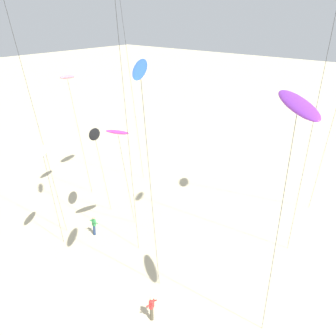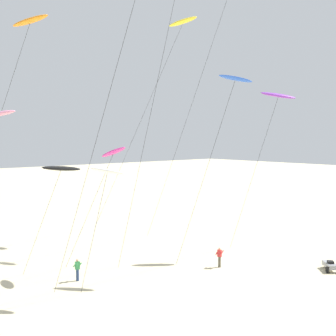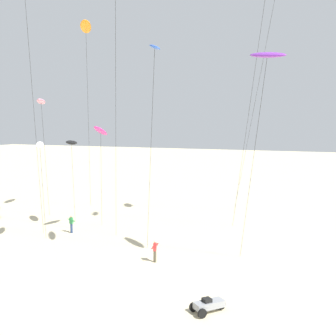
{
  "view_description": "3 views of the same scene",
  "coord_description": "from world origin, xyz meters",
  "px_view_note": "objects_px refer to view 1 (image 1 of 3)",
  "views": [
    {
      "loc": [
        13.18,
        -12.19,
        18.33
      ],
      "look_at": [
        -5.09,
        9.57,
        7.33
      ],
      "focal_mm": 46.28,
      "sensor_mm": 36.0,
      "label": 1
    },
    {
      "loc": [
        -27.83,
        -20.45,
        10.75
      ],
      "look_at": [
        -0.85,
        10.74,
        7.83
      ],
      "focal_mm": 46.76,
      "sensor_mm": 36.0,
      "label": 2
    },
    {
      "loc": [
        10.93,
        -24.0,
        10.35
      ],
      "look_at": [
        -2.66,
        9.31,
        6.4
      ],
      "focal_mm": 44.94,
      "sensor_mm": 36.0,
      "label": 3
    }
  ],
  "objects_px": {
    "kite_white": "(42,152)",
    "kite_flyer_nearest": "(152,308)",
    "kite_blue": "(140,74)",
    "kite_pink": "(67,78)",
    "kite_purple": "(298,106)",
    "kite_magenta": "(118,133)",
    "kite_flyer_middle": "(94,225)",
    "kite_black": "(94,134)"
  },
  "relations": [
    {
      "from": "kite_magenta",
      "to": "kite_flyer_middle",
      "type": "xyz_separation_m",
      "value": [
        -3.31,
        -0.06,
        -8.62
      ]
    },
    {
      "from": "kite_blue",
      "to": "kite_white",
      "type": "distance_m",
      "value": 13.02
    },
    {
      "from": "kite_blue",
      "to": "kite_pink",
      "type": "bearing_deg",
      "value": 153.98
    },
    {
      "from": "kite_magenta",
      "to": "kite_flyer_middle",
      "type": "bearing_deg",
      "value": -178.98
    },
    {
      "from": "kite_pink",
      "to": "kite_blue",
      "type": "distance_m",
      "value": 17.81
    },
    {
      "from": "kite_flyer_middle",
      "to": "kite_white",
      "type": "bearing_deg",
      "value": -89.52
    },
    {
      "from": "kite_magenta",
      "to": "kite_black",
      "type": "relative_size",
      "value": 1.17
    },
    {
      "from": "kite_pink",
      "to": "kite_purple",
      "type": "bearing_deg",
      "value": -16.04
    },
    {
      "from": "kite_flyer_middle",
      "to": "kite_purple",
      "type": "bearing_deg",
      "value": -13.89
    },
    {
      "from": "kite_white",
      "to": "kite_flyer_nearest",
      "type": "xyz_separation_m",
      "value": [
        10.57,
        -0.47,
        -7.54
      ]
    },
    {
      "from": "kite_pink",
      "to": "kite_blue",
      "type": "height_order",
      "value": "kite_blue"
    },
    {
      "from": "kite_purple",
      "to": "kite_white",
      "type": "distance_m",
      "value": 19.39
    },
    {
      "from": "kite_flyer_middle",
      "to": "kite_pink",
      "type": "bearing_deg",
      "value": 156.02
    },
    {
      "from": "kite_white",
      "to": "kite_magenta",
      "type": "bearing_deg",
      "value": 52.04
    },
    {
      "from": "kite_flyer_nearest",
      "to": "kite_flyer_middle",
      "type": "bearing_deg",
      "value": 156.52
    },
    {
      "from": "kite_magenta",
      "to": "kite_flyer_nearest",
      "type": "height_order",
      "value": "kite_magenta"
    },
    {
      "from": "kite_pink",
      "to": "kite_blue",
      "type": "xyz_separation_m",
      "value": [
        15.8,
        -7.71,
        2.86
      ]
    },
    {
      "from": "kite_white",
      "to": "kite_black",
      "type": "bearing_deg",
      "value": 96.9
    },
    {
      "from": "kite_magenta",
      "to": "kite_black",
      "type": "bearing_deg",
      "value": 164.12
    },
    {
      "from": "kite_pink",
      "to": "kite_flyer_nearest",
      "type": "bearing_deg",
      "value": -23.63
    },
    {
      "from": "kite_pink",
      "to": "kite_black",
      "type": "xyz_separation_m",
      "value": [
        4.11,
        -0.93,
        -3.91
      ]
    },
    {
      "from": "kite_pink",
      "to": "kite_flyer_middle",
      "type": "bearing_deg",
      "value": -23.98
    },
    {
      "from": "kite_purple",
      "to": "kite_flyer_middle",
      "type": "distance_m",
      "value": 23.38
    },
    {
      "from": "kite_magenta",
      "to": "kite_white",
      "type": "height_order",
      "value": "kite_magenta"
    },
    {
      "from": "kite_pink",
      "to": "kite_magenta",
      "type": "bearing_deg",
      "value": -14.25
    },
    {
      "from": "kite_purple",
      "to": "kite_magenta",
      "type": "xyz_separation_m",
      "value": [
        -15.13,
        4.62,
        -5.0
      ]
    },
    {
      "from": "kite_flyer_nearest",
      "to": "kite_pink",
      "type": "bearing_deg",
      "value": 156.37
    },
    {
      "from": "kite_purple",
      "to": "kite_blue",
      "type": "relative_size",
      "value": 0.95
    },
    {
      "from": "kite_pink",
      "to": "kite_white",
      "type": "relative_size",
      "value": 1.44
    },
    {
      "from": "kite_black",
      "to": "kite_flyer_middle",
      "type": "bearing_deg",
      "value": -62.61
    },
    {
      "from": "kite_pink",
      "to": "kite_black",
      "type": "distance_m",
      "value": 5.75
    },
    {
      "from": "kite_white",
      "to": "kite_black",
      "type": "height_order",
      "value": "kite_white"
    },
    {
      "from": "kite_black",
      "to": "kite_flyer_middle",
      "type": "xyz_separation_m",
      "value": [
        0.61,
        -1.17,
        -7.5
      ]
    },
    {
      "from": "kite_black",
      "to": "kite_flyer_nearest",
      "type": "distance_m",
      "value": 14.68
    },
    {
      "from": "kite_blue",
      "to": "kite_flyer_middle",
      "type": "distance_m",
      "value": 18.92
    },
    {
      "from": "kite_blue",
      "to": "kite_flyer_nearest",
      "type": "distance_m",
      "value": 14.31
    },
    {
      "from": "kite_pink",
      "to": "kite_flyer_nearest",
      "type": "distance_m",
      "value": 20.25
    },
    {
      "from": "kite_purple",
      "to": "kite_pink",
      "type": "relative_size",
      "value": 1.18
    },
    {
      "from": "kite_white",
      "to": "kite_flyer_middle",
      "type": "bearing_deg",
      "value": 90.48
    },
    {
      "from": "kite_pink",
      "to": "kite_magenta",
      "type": "distance_m",
      "value": 8.74
    },
    {
      "from": "kite_magenta",
      "to": "kite_flyer_middle",
      "type": "relative_size",
      "value": 6.06
    },
    {
      "from": "kite_flyer_nearest",
      "to": "kite_flyer_middle",
      "type": "xyz_separation_m",
      "value": [
        -10.61,
        4.61,
        0.0
      ]
    }
  ]
}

